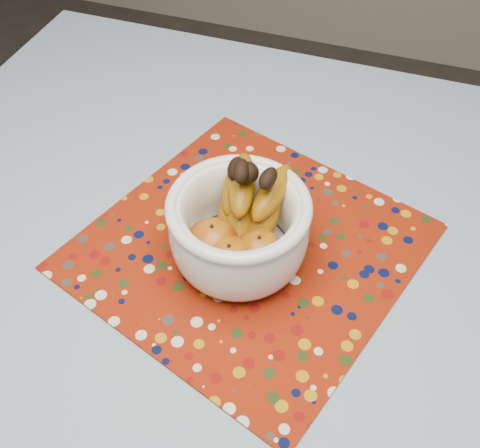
# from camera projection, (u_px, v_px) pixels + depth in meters

# --- Properties ---
(table) EXTENTS (1.20, 1.20, 0.75)m
(table) POSITION_uv_depth(u_px,v_px,m) (230.00, 335.00, 0.86)
(table) COLOR brown
(table) RESTS_ON ground
(tablecloth) EXTENTS (1.32, 1.32, 0.01)m
(tablecloth) POSITION_uv_depth(u_px,v_px,m) (229.00, 305.00, 0.80)
(tablecloth) COLOR slate
(tablecloth) RESTS_ON table
(placemat) EXTENTS (0.57, 0.57, 0.00)m
(placemat) POSITION_uv_depth(u_px,v_px,m) (248.00, 246.00, 0.86)
(placemat) COLOR maroon
(placemat) RESTS_ON tablecloth
(fruit_bowl) EXTENTS (0.20, 0.21, 0.17)m
(fruit_bowl) POSITION_uv_depth(u_px,v_px,m) (241.00, 222.00, 0.79)
(fruit_bowl) COLOR white
(fruit_bowl) RESTS_ON placemat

